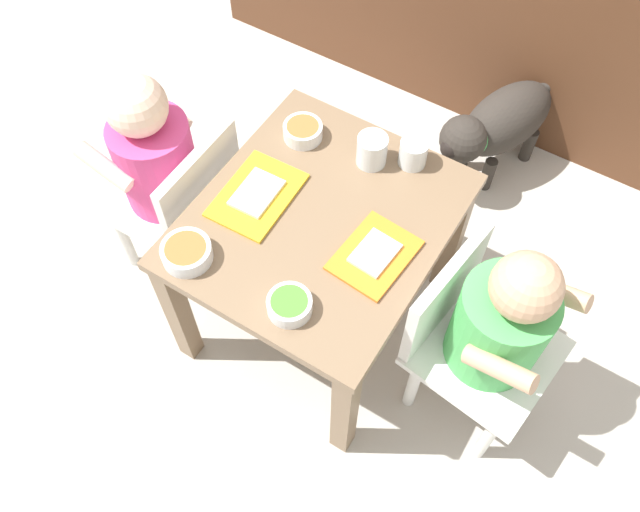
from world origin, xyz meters
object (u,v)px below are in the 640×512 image
(dining_table, at_px, (320,238))
(food_tray_left, at_px, (257,194))
(food_tray_right, at_px, (375,255))
(cereal_bowl_left_side, at_px, (187,252))
(water_cup_left, at_px, (413,154))
(veggie_bowl_near, at_px, (290,305))
(water_cup_right, at_px, (372,151))
(seated_child_right, at_px, (495,324))
(dog, at_px, (498,124))
(seated_child_left, at_px, (160,163))
(cereal_bowl_right_side, at_px, (303,131))

(dining_table, xyz_separation_m, food_tray_left, (-0.14, -0.02, 0.08))
(food_tray_right, distance_m, cereal_bowl_left_side, 0.38)
(water_cup_left, height_order, veggie_bowl_near, water_cup_left)
(water_cup_left, height_order, water_cup_right, water_cup_right)
(water_cup_right, bearing_deg, cereal_bowl_left_side, -114.41)
(seated_child_right, relative_size, food_tray_right, 3.33)
(dining_table, distance_m, food_tray_left, 0.17)
(dog, bearing_deg, seated_child_right, -70.06)
(seated_child_right, height_order, veggie_bowl_near, seated_child_right)
(cereal_bowl_left_side, bearing_deg, water_cup_left, 59.90)
(seated_child_left, distance_m, cereal_bowl_left_side, 0.31)
(veggie_bowl_near, bearing_deg, water_cup_right, 97.11)
(water_cup_left, relative_size, water_cup_right, 0.87)
(seated_child_right, relative_size, cereal_bowl_right_side, 6.90)
(dining_table, distance_m, dog, 0.73)
(seated_child_left, height_order, veggie_bowl_near, seated_child_left)
(dining_table, relative_size, cereal_bowl_left_side, 5.67)
(dining_table, distance_m, water_cup_right, 0.22)
(seated_child_left, bearing_deg, dog, 51.45)
(water_cup_right, relative_size, cereal_bowl_left_side, 0.71)
(seated_child_right, height_order, water_cup_right, seated_child_right)
(water_cup_right, bearing_deg, food_tray_right, -58.82)
(dining_table, bearing_deg, cereal_bowl_right_side, 131.56)
(dog, xyz_separation_m, cereal_bowl_left_side, (-0.34, -0.92, 0.26))
(seated_child_left, relative_size, cereal_bowl_left_side, 6.12)
(seated_child_left, xyz_separation_m, food_tray_right, (0.56, 0.01, 0.05))
(veggie_bowl_near, height_order, cereal_bowl_right_side, cereal_bowl_right_side)
(water_cup_right, bearing_deg, veggie_bowl_near, -82.89)
(food_tray_left, relative_size, cereal_bowl_left_side, 2.05)
(dining_table, relative_size, seated_child_left, 0.93)
(food_tray_right, xyz_separation_m, water_cup_left, (-0.05, 0.26, 0.02))
(seated_child_left, bearing_deg, water_cup_right, 27.83)
(dining_table, bearing_deg, seated_child_left, -175.00)
(dining_table, bearing_deg, seated_child_right, -0.61)
(dog, relative_size, cereal_bowl_right_side, 4.78)
(seated_child_left, xyz_separation_m, seated_child_right, (0.83, 0.03, -0.01))
(food_tray_left, bearing_deg, cereal_bowl_left_side, -98.29)
(water_cup_right, bearing_deg, dining_table, -94.49)
(food_tray_left, distance_m, veggie_bowl_near, 0.29)
(food_tray_right, bearing_deg, seated_child_right, 4.06)
(veggie_bowl_near, bearing_deg, dining_table, 106.92)
(water_cup_left, xyz_separation_m, veggie_bowl_near, (-0.03, -0.45, -0.01))
(seated_child_right, distance_m, cereal_bowl_left_side, 0.63)
(food_tray_right, distance_m, water_cup_right, 0.25)
(water_cup_left, bearing_deg, cereal_bowl_right_side, -165.53)
(dining_table, distance_m, cereal_bowl_right_side, 0.25)
(food_tray_right, relative_size, cereal_bowl_left_side, 1.80)
(dog, relative_size, water_cup_right, 5.85)
(water_cup_right, xyz_separation_m, veggie_bowl_near, (0.05, -0.41, -0.01))
(dog, relative_size, veggie_bowl_near, 4.86)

